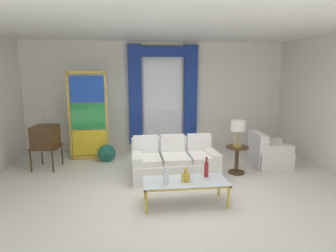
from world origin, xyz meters
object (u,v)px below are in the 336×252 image
object	(u,v)px
bottle_amber_squat	(206,169)
round_side_table	(237,157)
stained_glass_divider	(88,118)
peacock_figurine	(106,154)
couch_white_long	(174,162)
coffee_table	(185,183)
vintage_tv	(45,137)
armchair_white	(268,154)
bottle_blue_decanter	(166,177)
table_lamp_brass	(238,127)
bottle_crystal_tall	(186,177)

from	to	relation	value
bottle_amber_squat	round_side_table	bearing A→B (deg)	50.59
stained_glass_divider	peacock_figurine	bearing A→B (deg)	-37.68
round_side_table	couch_white_long	bearing A→B (deg)	-178.95
bottle_amber_squat	peacock_figurine	size ratio (longest dim) A/B	0.59
stained_glass_divider	bottle_amber_squat	bearing A→B (deg)	-48.49
coffee_table	vintage_tv	world-z (taller)	vintage_tv
armchair_white	round_side_table	size ratio (longest dim) A/B	1.46
bottle_blue_decanter	bottle_amber_squat	distance (m)	0.76
table_lamp_brass	armchair_white	bearing A→B (deg)	23.82
stained_glass_divider	round_side_table	xyz separation A→B (m)	(3.32, -1.42, -0.70)
table_lamp_brass	vintage_tv	bearing A→B (deg)	168.96
coffee_table	bottle_amber_squat	world-z (taller)	bottle_amber_squat
bottle_crystal_tall	peacock_figurine	xyz separation A→B (m)	(-1.51, 2.45, -0.27)
armchair_white	bottle_crystal_tall	bearing A→B (deg)	-142.23
bottle_blue_decanter	round_side_table	world-z (taller)	bottle_blue_decanter
bottle_amber_squat	couch_white_long	bearing A→B (deg)	108.20
couch_white_long	stained_glass_divider	size ratio (longest dim) A/B	0.81
stained_glass_divider	armchair_white	bearing A→B (deg)	-13.61
coffee_table	armchair_white	distance (m)	2.86
round_side_table	bottle_crystal_tall	bearing A→B (deg)	-135.22
coffee_table	peacock_figurine	distance (m)	2.86
bottle_blue_decanter	peacock_figurine	bearing A→B (deg)	114.82
bottle_crystal_tall	peacock_figurine	bearing A→B (deg)	121.60
armchair_white	peacock_figurine	distance (m)	3.85
vintage_tv	stained_glass_divider	size ratio (longest dim) A/B	0.61
bottle_crystal_tall	stained_glass_divider	world-z (taller)	stained_glass_divider
couch_white_long	round_side_table	bearing A→B (deg)	1.05
couch_white_long	round_side_table	xyz separation A→B (m)	(1.38, 0.03, 0.05)
coffee_table	table_lamp_brass	size ratio (longest dim) A/B	2.45
vintage_tv	peacock_figurine	size ratio (longest dim) A/B	2.24
bottle_amber_squat	round_side_table	xyz separation A→B (m)	(0.99, 1.21, -0.20)
bottle_blue_decanter	vintage_tv	distance (m)	3.37
bottle_blue_decanter	coffee_table	bearing A→B (deg)	19.17
stained_glass_divider	table_lamp_brass	xyz separation A→B (m)	(3.32, -1.42, -0.03)
vintage_tv	bottle_crystal_tall	bearing A→B (deg)	-37.87
bottle_amber_squat	coffee_table	bearing A→B (deg)	-161.33
peacock_figurine	round_side_table	world-z (taller)	round_side_table
bottle_blue_decanter	round_side_table	xyz separation A→B (m)	(1.71, 1.45, -0.17)
coffee_table	table_lamp_brass	world-z (taller)	table_lamp_brass
bottle_blue_decanter	peacock_figurine	size ratio (longest dim) A/B	0.49
bottle_blue_decanter	armchair_white	bearing A→B (deg)	35.34
bottle_amber_squat	peacock_figurine	xyz separation A→B (m)	(-1.90, 2.30, -0.34)
peacock_figurine	table_lamp_brass	size ratio (longest dim) A/B	1.05
bottle_blue_decanter	bottle_crystal_tall	distance (m)	0.35
armchair_white	bottle_blue_decanter	bearing A→B (deg)	-144.66
coffee_table	vintage_tv	bearing A→B (deg)	142.52
couch_white_long	peacock_figurine	size ratio (longest dim) A/B	2.98
bottle_blue_decanter	bottle_crystal_tall	world-z (taller)	bottle_blue_decanter
peacock_figurine	stained_glass_divider	bearing A→B (deg)	142.32
peacock_figurine	coffee_table	bearing A→B (deg)	-58.08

